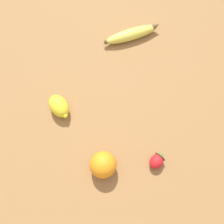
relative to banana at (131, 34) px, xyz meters
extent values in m
plane|color=olive|center=(-0.16, 0.17, -0.02)|extent=(3.00, 3.00, 0.00)
ellipsoid|color=#DBCC4C|center=(0.00, 0.00, 0.00)|extent=(0.06, 0.18, 0.03)
cone|color=brown|center=(0.01, -0.08, 0.01)|extent=(0.02, 0.03, 0.03)
sphere|color=brown|center=(-0.01, 0.09, 0.00)|extent=(0.01, 0.01, 0.01)
sphere|color=orange|center=(-0.38, 0.16, 0.02)|extent=(0.07, 0.07, 0.07)
ellipsoid|color=red|center=(-0.40, 0.03, 0.00)|extent=(0.05, 0.05, 0.03)
cone|color=#3D8438|center=(-0.39, 0.01, 0.00)|extent=(0.03, 0.03, 0.03)
ellipsoid|color=yellow|center=(-0.20, 0.26, 0.01)|extent=(0.08, 0.07, 0.05)
sphere|color=yellow|center=(-0.23, 0.24, 0.01)|extent=(0.01, 0.01, 0.01)
camera|label=1|loc=(-0.49, 0.16, 0.68)|focal=42.00mm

